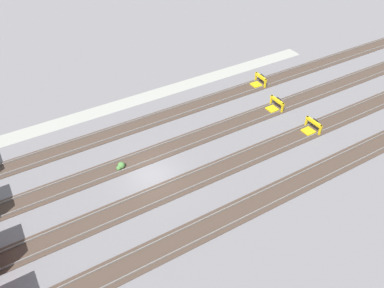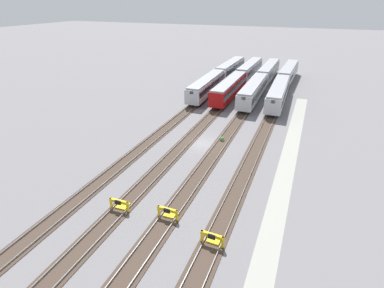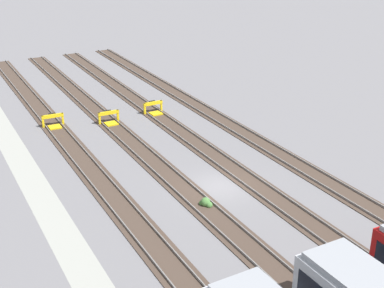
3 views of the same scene
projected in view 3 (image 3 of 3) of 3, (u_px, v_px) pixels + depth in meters
name	position (u px, v px, depth m)	size (l,w,h in m)	color
ground_plane	(219.00, 187.00, 37.98)	(400.00, 400.00, 0.00)	slate
service_walkway	(59.00, 227.00, 32.95)	(54.00, 2.00, 0.01)	#9E9E93
rail_track_nearest	(124.00, 210.00, 34.82)	(90.00, 2.24, 0.21)	#47382D
rail_track_near_inner	(189.00, 194.00, 36.91)	(90.00, 2.24, 0.21)	#47382D
rail_track_middle	(247.00, 179.00, 39.01)	(90.00, 2.24, 0.21)	#47382D
rail_track_far_inner	(299.00, 166.00, 41.10)	(90.00, 2.24, 0.21)	#47382D
bumper_stop_nearest_track	(54.00, 122.00, 48.74)	(1.37, 2.01, 1.22)	gold
bumper_stop_near_inner_track	(110.00, 119.00, 49.54)	(1.35, 2.00, 1.22)	gold
bumper_stop_middle_track	(154.00, 109.00, 52.14)	(1.37, 2.01, 1.22)	gold
weed_clump	(206.00, 203.00, 35.33)	(0.92, 0.70, 0.64)	#4C7F3D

